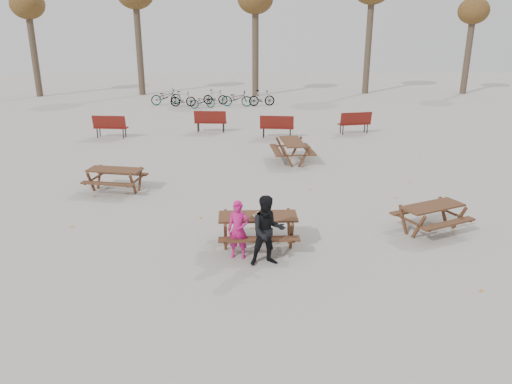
{
  "coord_description": "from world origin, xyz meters",
  "views": [
    {
      "loc": [
        -0.52,
        -10.62,
        5.02
      ],
      "look_at": [
        0.0,
        1.0,
        1.0
      ],
      "focal_mm": 35.0,
      "sensor_mm": 36.0,
      "label": 1
    }
  ],
  "objects_px": {
    "food_tray": "(257,216)",
    "soda_bottle": "(258,216)",
    "child": "(238,230)",
    "picnic_table_east": "(431,218)",
    "main_picnic_table": "(258,223)",
    "adult": "(268,231)",
    "picnic_table_far": "(292,151)",
    "picnic_table_north": "(116,180)"
  },
  "relations": [
    {
      "from": "adult",
      "to": "picnic_table_east",
      "type": "height_order",
      "value": "adult"
    },
    {
      "from": "picnic_table_far",
      "to": "adult",
      "type": "bearing_deg",
      "value": 166.42
    },
    {
      "from": "adult",
      "to": "main_picnic_table",
      "type": "bearing_deg",
      "value": 91.95
    },
    {
      "from": "food_tray",
      "to": "soda_bottle",
      "type": "height_order",
      "value": "soda_bottle"
    },
    {
      "from": "picnic_table_east",
      "to": "soda_bottle",
      "type": "bearing_deg",
      "value": 168.14
    },
    {
      "from": "food_tray",
      "to": "soda_bottle",
      "type": "distance_m",
      "value": 0.14
    },
    {
      "from": "soda_bottle",
      "to": "picnic_table_north",
      "type": "bearing_deg",
      "value": 133.52
    },
    {
      "from": "picnic_table_north",
      "to": "picnic_table_far",
      "type": "relative_size",
      "value": 0.9
    },
    {
      "from": "child",
      "to": "adult",
      "type": "distance_m",
      "value": 0.73
    },
    {
      "from": "food_tray",
      "to": "picnic_table_north",
      "type": "distance_m",
      "value": 5.99
    },
    {
      "from": "adult",
      "to": "picnic_table_north",
      "type": "xyz_separation_m",
      "value": [
        -4.35,
        5.1,
        -0.43
      ]
    },
    {
      "from": "food_tray",
      "to": "picnic_table_far",
      "type": "relative_size",
      "value": 0.1
    },
    {
      "from": "child",
      "to": "picnic_table_east",
      "type": "relative_size",
      "value": 0.83
    },
    {
      "from": "adult",
      "to": "soda_bottle",
      "type": "bearing_deg",
      "value": 95.71
    },
    {
      "from": "main_picnic_table",
      "to": "child",
      "type": "xyz_separation_m",
      "value": [
        -0.46,
        -0.54,
        0.08
      ]
    },
    {
      "from": "soda_bottle",
      "to": "adult",
      "type": "xyz_separation_m",
      "value": [
        0.17,
        -0.7,
        -0.07
      ]
    },
    {
      "from": "main_picnic_table",
      "to": "picnic_table_east",
      "type": "xyz_separation_m",
      "value": [
        4.37,
        0.7,
        -0.24
      ]
    },
    {
      "from": "main_picnic_table",
      "to": "soda_bottle",
      "type": "height_order",
      "value": "soda_bottle"
    },
    {
      "from": "main_picnic_table",
      "to": "picnic_table_far",
      "type": "height_order",
      "value": "picnic_table_far"
    },
    {
      "from": "main_picnic_table",
      "to": "food_tray",
      "type": "distance_m",
      "value": 0.22
    },
    {
      "from": "food_tray",
      "to": "main_picnic_table",
      "type": "bearing_deg",
      "value": 74.77
    },
    {
      "from": "adult",
      "to": "food_tray",
      "type": "bearing_deg",
      "value": 94.55
    },
    {
      "from": "adult",
      "to": "picnic_table_east",
      "type": "bearing_deg",
      "value": 12.59
    },
    {
      "from": "soda_bottle",
      "to": "child",
      "type": "relative_size",
      "value": 0.13
    },
    {
      "from": "child",
      "to": "picnic_table_east",
      "type": "xyz_separation_m",
      "value": [
        4.82,
        1.24,
        -0.32
      ]
    },
    {
      "from": "main_picnic_table",
      "to": "adult",
      "type": "height_order",
      "value": "adult"
    },
    {
      "from": "picnic_table_north",
      "to": "food_tray",
      "type": "bearing_deg",
      "value": -33.05
    },
    {
      "from": "main_picnic_table",
      "to": "picnic_table_north",
      "type": "distance_m",
      "value": 5.93
    },
    {
      "from": "soda_bottle",
      "to": "child",
      "type": "xyz_separation_m",
      "value": [
        -0.45,
        -0.34,
        -0.19
      ]
    },
    {
      "from": "child",
      "to": "food_tray",
      "type": "bearing_deg",
      "value": 58.08
    },
    {
      "from": "main_picnic_table",
      "to": "soda_bottle",
      "type": "relative_size",
      "value": 10.59
    },
    {
      "from": "picnic_table_east",
      "to": "picnic_table_far",
      "type": "relative_size",
      "value": 0.88
    },
    {
      "from": "picnic_table_east",
      "to": "food_tray",
      "type": "bearing_deg",
      "value": 166.56
    },
    {
      "from": "main_picnic_table",
      "to": "adult",
      "type": "relative_size",
      "value": 1.15
    },
    {
      "from": "picnic_table_east",
      "to": "main_picnic_table",
      "type": "bearing_deg",
      "value": 165.52
    },
    {
      "from": "main_picnic_table",
      "to": "adult",
      "type": "xyz_separation_m",
      "value": [
        0.16,
        -0.91,
        0.19
      ]
    },
    {
      "from": "main_picnic_table",
      "to": "picnic_table_north",
      "type": "height_order",
      "value": "main_picnic_table"
    },
    {
      "from": "food_tray",
      "to": "soda_bottle",
      "type": "bearing_deg",
      "value": -83.93
    },
    {
      "from": "adult",
      "to": "picnic_table_far",
      "type": "height_order",
      "value": "adult"
    },
    {
      "from": "child",
      "to": "picnic_table_east",
      "type": "bearing_deg",
      "value": 25.92
    },
    {
      "from": "soda_bottle",
      "to": "child",
      "type": "bearing_deg",
      "value": -143.06
    },
    {
      "from": "picnic_table_north",
      "to": "soda_bottle",
      "type": "bearing_deg",
      "value": -33.77
    }
  ]
}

